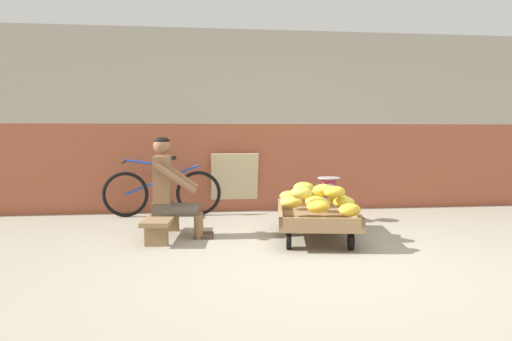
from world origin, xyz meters
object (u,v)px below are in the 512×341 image
at_px(low_bench, 163,220).
at_px(sign_board, 235,183).
at_px(vendor_seated, 170,188).
at_px(plastic_crate, 329,210).
at_px(bicycle_near_left, 162,192).
at_px(banana_cart, 316,217).
at_px(weighing_scale, 329,188).

xyz_separation_m(low_bench, sign_board, (0.95, 1.70, 0.24)).
distance_m(low_bench, vendor_seated, 0.38).
bearing_deg(plastic_crate, bicycle_near_left, 163.03).
distance_m(banana_cart, sign_board, 2.09).
xyz_separation_m(low_bench, weighing_scale, (2.13, 0.74, 0.25)).
bearing_deg(sign_board, banana_cart, -68.71).
distance_m(bicycle_near_left, sign_board, 1.09).
relative_size(banana_cart, sign_board, 1.77).
distance_m(banana_cart, weighing_scale, 1.09).
height_order(banana_cart, plastic_crate, banana_cart).
relative_size(banana_cart, weighing_scale, 5.20).
bearing_deg(sign_board, plastic_crate, -38.91).
height_order(plastic_crate, sign_board, sign_board).
bearing_deg(weighing_scale, sign_board, 141.06).
height_order(vendor_seated, sign_board, vendor_seated).
relative_size(plastic_crate, sign_board, 0.41).
bearing_deg(plastic_crate, weighing_scale, -90.00).
bearing_deg(sign_board, weighing_scale, -38.94).
relative_size(low_bench, plastic_crate, 3.13).
bearing_deg(vendor_seated, banana_cart, -8.48).
bearing_deg(plastic_crate, banana_cart, -113.42).
height_order(banana_cart, bicycle_near_left, bicycle_near_left).
height_order(banana_cart, weighing_scale, weighing_scale).
bearing_deg(banana_cart, vendor_seated, 171.52).
relative_size(vendor_seated, plastic_crate, 3.17).
xyz_separation_m(low_bench, plastic_crate, (2.13, 0.74, -0.05)).
bearing_deg(banana_cart, bicycle_near_left, 137.32).
bearing_deg(bicycle_near_left, vendor_seated, -82.34).
relative_size(weighing_scale, bicycle_near_left, 0.18).
bearing_deg(low_bench, banana_cart, -8.16).
bearing_deg(banana_cart, plastic_crate, 66.58).
relative_size(vendor_seated, bicycle_near_left, 0.69).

